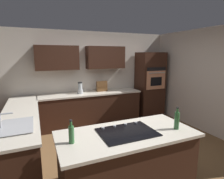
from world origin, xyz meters
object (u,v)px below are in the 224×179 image
object	(u,v)px
spice_rack	(102,86)
cooktop	(127,132)
sink_unit	(16,126)
oil_bottle	(71,134)
wall_oven	(150,84)
blender	(80,89)
second_bottle	(177,120)

from	to	relation	value
spice_rack	cooktop	bearing A→B (deg)	76.88
sink_unit	oil_bottle	world-z (taller)	oil_bottle
wall_oven	cooktop	world-z (taller)	wall_oven
wall_oven	blender	bearing A→B (deg)	-0.40
blender	second_bottle	xyz separation A→B (m)	(-0.70, 2.92, -0.00)
wall_oven	sink_unit	bearing A→B (deg)	27.59
oil_bottle	wall_oven	bearing A→B (deg)	-137.68
oil_bottle	spice_rack	bearing A→B (deg)	-116.57
sink_unit	cooktop	distance (m)	1.64
sink_unit	spice_rack	bearing A→B (deg)	-136.01
wall_oven	sink_unit	size ratio (longest dim) A/B	2.88
blender	second_bottle	size ratio (longest dim) A/B	0.97
wall_oven	blender	world-z (taller)	wall_oven
oil_bottle	second_bottle	bearing A→B (deg)	173.76
spice_rack	wall_oven	bearing A→B (deg)	176.99
cooktop	second_bottle	world-z (taller)	second_bottle
cooktop	spice_rack	bearing A→B (deg)	-103.12
cooktop	second_bottle	distance (m)	0.74
cooktop	blender	distance (m)	2.75
cooktop	oil_bottle	distance (m)	0.77
oil_bottle	second_bottle	size ratio (longest dim) A/B	0.90
sink_unit	blender	world-z (taller)	blender
oil_bottle	sink_unit	bearing A→B (deg)	-51.16
blender	oil_bottle	xyz separation A→B (m)	(0.77, 2.76, -0.02)
wall_oven	second_bottle	size ratio (longest dim) A/B	6.20
sink_unit	blender	distance (m)	2.41
cooktop	second_bottle	xyz separation A→B (m)	(-0.71, 0.17, 0.13)
blender	spice_rack	world-z (taller)	blender
blender	second_bottle	distance (m)	3.00
spice_rack	oil_bottle	bearing A→B (deg)	63.43
spice_rack	second_bottle	bearing A→B (deg)	90.97
spice_rack	oil_bottle	distance (m)	3.16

